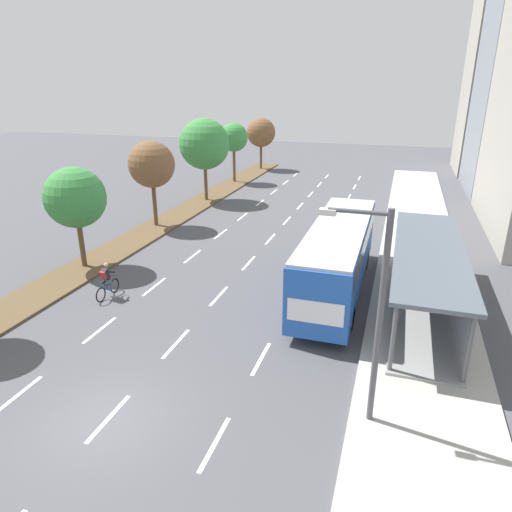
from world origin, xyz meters
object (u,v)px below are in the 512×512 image
(bus, at_px, (338,252))
(cyclist, at_px, (107,282))
(median_tree_second, at_px, (75,198))
(median_tree_third, at_px, (152,165))
(median_tree_fifth, at_px, (234,138))
(bus_shelter, at_px, (434,274))
(streetlight, at_px, (374,306))
(median_tree_farthest, at_px, (261,133))
(median_tree_fourth, at_px, (204,144))

(bus, xyz_separation_m, cyclist, (-10.25, -3.93, -1.28))
(cyclist, height_order, median_tree_second, median_tree_second)
(median_tree_third, height_order, median_tree_fifth, median_tree_third)
(median_tree_second, bearing_deg, bus_shelter, 0.24)
(median_tree_third, distance_m, streetlight, 22.57)
(bus, bearing_deg, median_tree_farthest, 113.20)
(median_tree_second, xyz_separation_m, median_tree_fourth, (0.31, 16.19, 0.86))
(bus_shelter, xyz_separation_m, median_tree_fourth, (-17.67, 16.12, 2.95))
(cyclist, distance_m, streetlight, 13.77)
(median_tree_third, distance_m, median_tree_fourth, 8.12)
(median_tree_farthest, bearing_deg, median_tree_fourth, -89.92)
(median_tree_second, bearing_deg, median_tree_farthest, 89.48)
(median_tree_third, bearing_deg, bus, -26.97)
(bus, xyz_separation_m, median_tree_fifth, (-13.77, 23.19, 2.42))
(bus, relative_size, median_tree_fourth, 1.66)
(median_tree_second, xyz_separation_m, median_tree_third, (-0.05, 8.10, 0.44))
(median_tree_third, bearing_deg, median_tree_fourth, 87.40)
(median_tree_farthest, bearing_deg, median_tree_fifth, -92.58)
(bus, distance_m, median_tree_second, 13.87)
(cyclist, height_order, median_tree_fourth, median_tree_fourth)
(median_tree_farthest, bearing_deg, median_tree_third, -90.82)
(bus, relative_size, median_tree_farthest, 1.96)
(median_tree_second, height_order, median_tree_fourth, median_tree_fourth)
(median_tree_second, height_order, median_tree_farthest, median_tree_farthest)
(median_tree_farthest, bearing_deg, streetlight, -68.86)
(median_tree_fourth, distance_m, streetlight, 28.69)
(cyclist, xyz_separation_m, median_tree_third, (-3.50, 10.93, 3.60))
(median_tree_third, xyz_separation_m, median_tree_fifth, (-0.02, 16.19, 0.10))
(cyclist, relative_size, median_tree_third, 0.31)
(bus, distance_m, median_tree_farthest, 34.11)
(bus, bearing_deg, median_tree_fifth, 120.71)
(median_tree_second, relative_size, median_tree_fourth, 0.80)
(bus_shelter, height_order, streetlight, streetlight)
(cyclist, xyz_separation_m, median_tree_farthest, (-3.16, 35.22, 3.43))
(bus_shelter, distance_m, cyclist, 14.86)
(bus_shelter, relative_size, bus, 1.02)
(median_tree_fifth, distance_m, streetlight, 35.92)
(bus, xyz_separation_m, median_tree_farthest, (-13.41, 31.29, 2.15))
(median_tree_second, relative_size, median_tree_fifth, 0.94)
(median_tree_second, bearing_deg, median_tree_fourth, 88.89)
(median_tree_fourth, bearing_deg, median_tree_farthest, 90.08)
(cyclist, height_order, median_tree_third, median_tree_third)
(median_tree_fourth, bearing_deg, cyclist, -80.64)
(median_tree_second, height_order, streetlight, streetlight)
(median_tree_fourth, bearing_deg, bus, -48.43)
(median_tree_fifth, xyz_separation_m, median_tree_farthest, (0.36, 8.10, -0.27))
(median_tree_farthest, height_order, streetlight, streetlight)
(streetlight, bearing_deg, bus, 103.56)
(bus_shelter, distance_m, median_tree_farthest, 36.91)
(bus, bearing_deg, median_tree_fourth, 131.57)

